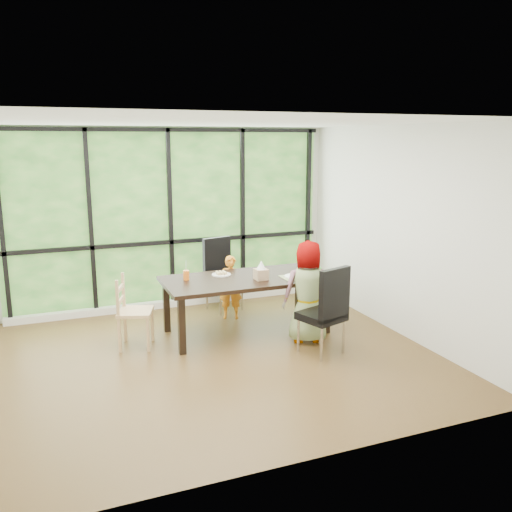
# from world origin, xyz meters

# --- Properties ---
(ground) EXTENTS (5.00, 5.00, 0.00)m
(ground) POSITION_xyz_m (0.00, 0.00, 0.00)
(ground) COLOR black
(ground) RESTS_ON ground
(back_wall) EXTENTS (5.00, 0.00, 5.00)m
(back_wall) POSITION_xyz_m (0.00, 2.25, 1.35)
(back_wall) COLOR silver
(back_wall) RESTS_ON ground
(foliage_backdrop) EXTENTS (4.80, 0.02, 2.65)m
(foliage_backdrop) POSITION_xyz_m (0.00, 2.23, 1.35)
(foliage_backdrop) COLOR #20471B
(foliage_backdrop) RESTS_ON back_wall
(window_mullions) EXTENTS (4.80, 0.06, 2.65)m
(window_mullions) POSITION_xyz_m (0.00, 2.19, 1.35)
(window_mullions) COLOR black
(window_mullions) RESTS_ON back_wall
(window_sill) EXTENTS (4.80, 0.12, 0.10)m
(window_sill) POSITION_xyz_m (0.00, 2.15, 0.05)
(window_sill) COLOR silver
(window_sill) RESTS_ON ground
(dining_table) EXTENTS (2.23, 1.21, 0.75)m
(dining_table) POSITION_xyz_m (0.63, 0.68, 0.38)
(dining_table) COLOR black
(dining_table) RESTS_ON ground
(chair_window_leather) EXTENTS (0.56, 0.56, 1.08)m
(chair_window_leather) POSITION_xyz_m (0.67, 1.69, 0.54)
(chair_window_leather) COLOR black
(chair_window_leather) RESTS_ON ground
(chair_interior_leather) EXTENTS (0.58, 0.58, 1.08)m
(chair_interior_leather) POSITION_xyz_m (1.22, -0.32, 0.54)
(chair_interior_leather) COLOR black
(chair_interior_leather) RESTS_ON ground
(chair_end_beech) EXTENTS (0.52, 0.53, 0.90)m
(chair_end_beech) POSITION_xyz_m (-0.81, 0.70, 0.45)
(chair_end_beech) COLOR tan
(chair_end_beech) RESTS_ON ground
(child_toddler) EXTENTS (0.39, 0.33, 0.91)m
(child_toddler) POSITION_xyz_m (0.63, 1.30, 0.46)
(child_toddler) COLOR orange
(child_toddler) RESTS_ON ground
(child_older) EXTENTS (0.73, 0.60, 1.30)m
(child_older) POSITION_xyz_m (1.27, 0.10, 0.65)
(child_older) COLOR gray
(child_older) RESTS_ON ground
(placemat) EXTENTS (0.39, 0.28, 0.01)m
(placemat) POSITION_xyz_m (1.25, 0.46, 0.75)
(placemat) COLOR tan
(placemat) RESTS_ON dining_table
(plate_far) EXTENTS (0.26, 0.26, 0.02)m
(plate_far) POSITION_xyz_m (0.37, 0.91, 0.76)
(plate_far) COLOR white
(plate_far) RESTS_ON dining_table
(plate_near) EXTENTS (0.27, 0.27, 0.02)m
(plate_near) POSITION_xyz_m (1.24, 0.47, 0.76)
(plate_near) COLOR white
(plate_near) RESTS_ON dining_table
(orange_cup) EXTENTS (0.08, 0.08, 0.13)m
(orange_cup) POSITION_xyz_m (-0.12, 0.85, 0.81)
(orange_cup) COLOR orange
(orange_cup) RESTS_ON dining_table
(green_cup) EXTENTS (0.08, 0.08, 0.12)m
(green_cup) POSITION_xyz_m (1.54, 0.38, 0.81)
(green_cup) COLOR green
(green_cup) RESTS_ON dining_table
(white_mug) EXTENTS (0.08, 0.08, 0.08)m
(white_mug) POSITION_xyz_m (1.62, 0.75, 0.79)
(white_mug) COLOR white
(white_mug) RESTS_ON dining_table
(tissue_box) EXTENTS (0.16, 0.16, 0.14)m
(tissue_box) POSITION_xyz_m (0.78, 0.51, 0.82)
(tissue_box) COLOR tan
(tissue_box) RESTS_ON dining_table
(crepe_rolls_far) EXTENTS (0.15, 0.12, 0.04)m
(crepe_rolls_far) POSITION_xyz_m (0.37, 0.91, 0.78)
(crepe_rolls_far) COLOR tan
(crepe_rolls_far) RESTS_ON plate_far
(crepe_rolls_near) EXTENTS (0.10, 0.12, 0.04)m
(crepe_rolls_near) POSITION_xyz_m (1.24, 0.47, 0.78)
(crepe_rolls_near) COLOR tan
(crepe_rolls_near) RESTS_ON plate_near
(straw_white) EXTENTS (0.01, 0.04, 0.20)m
(straw_white) POSITION_xyz_m (-0.12, 0.85, 0.92)
(straw_white) COLOR white
(straw_white) RESTS_ON orange_cup
(straw_pink) EXTENTS (0.01, 0.04, 0.20)m
(straw_pink) POSITION_xyz_m (1.54, 0.38, 0.91)
(straw_pink) COLOR pink
(straw_pink) RESTS_ON green_cup
(tissue) EXTENTS (0.12, 0.12, 0.11)m
(tissue) POSITION_xyz_m (0.78, 0.51, 0.94)
(tissue) COLOR white
(tissue) RESTS_ON tissue_box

